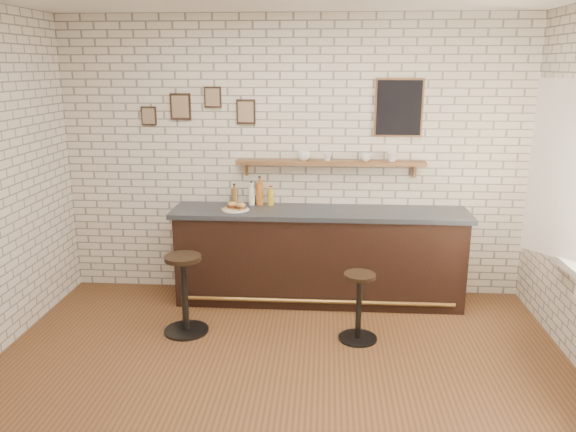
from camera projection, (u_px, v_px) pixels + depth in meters
name	position (u px, v px, depth m)	size (l,w,h in m)	color
ground	(278.00, 384.00, 4.51)	(5.00, 5.00, 0.00)	brown
bar_counter	(319.00, 256.00, 6.00)	(3.10, 0.65, 1.01)	black
sandwich_plate	(236.00, 210.00, 5.87)	(0.28, 0.28, 0.01)	white
ciabatta_sandwich	(236.00, 206.00, 5.86)	(0.22, 0.15, 0.07)	tan
potato_chips	(234.00, 209.00, 5.87)	(0.26, 0.19, 0.00)	#E6BA51
bitters_bottle_brown	(235.00, 196.00, 6.08)	(0.07, 0.07, 0.23)	brown
bitters_bottle_white	(252.00, 195.00, 6.07)	(0.07, 0.07, 0.26)	white
bitters_bottle_amber	(260.00, 193.00, 6.05)	(0.08, 0.08, 0.32)	#A5581A
condiment_bottle_yellow	(271.00, 197.00, 6.06)	(0.07, 0.07, 0.21)	gold
bar_stool_left	(184.00, 292.00, 5.29)	(0.45, 0.45, 0.77)	black
bar_stool_right	(359.00, 305.00, 5.16)	(0.36, 0.36, 0.65)	black
wall_shelf	(330.00, 163.00, 5.93)	(2.00, 0.18, 0.18)	brown
shelf_cup_a	(304.00, 156.00, 5.93)	(0.13, 0.13, 0.10)	white
shelf_cup_b	(327.00, 157.00, 5.91)	(0.09, 0.09, 0.09)	white
shelf_cup_c	(366.00, 157.00, 5.89)	(0.11, 0.11, 0.09)	white
shelf_cup_d	(392.00, 157.00, 5.87)	(0.11, 0.11, 0.10)	white
back_wall_decor	(315.00, 108.00, 5.87)	(2.96, 0.02, 0.56)	black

